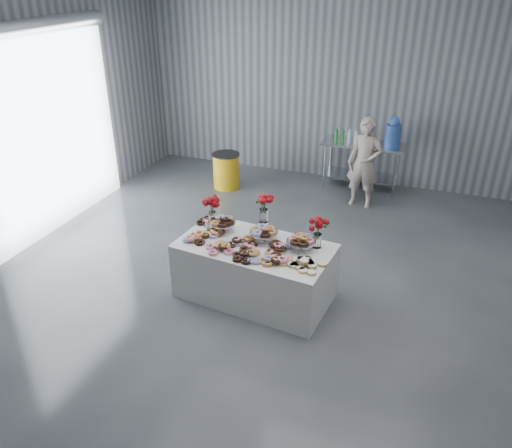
# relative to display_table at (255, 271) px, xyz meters

# --- Properties ---
(ground) EXTENTS (9.00, 9.00, 0.00)m
(ground) POSITION_rel_display_table_xyz_m (0.23, -0.11, -0.38)
(ground) COLOR #373A3E
(ground) RESTS_ON ground
(room_walls) EXTENTS (8.04, 9.04, 4.02)m
(room_walls) POSITION_rel_display_table_xyz_m (-0.04, -0.04, 2.26)
(room_walls) COLOR gray
(room_walls) RESTS_ON ground
(display_table) EXTENTS (1.99, 1.19, 0.75)m
(display_table) POSITION_rel_display_table_xyz_m (0.00, 0.00, 0.00)
(display_table) COLOR white
(display_table) RESTS_ON ground
(prep_table) EXTENTS (1.50, 0.60, 0.90)m
(prep_table) POSITION_rel_display_table_xyz_m (0.64, 3.99, 0.24)
(prep_table) COLOR silver
(prep_table) RESTS_ON ground
(donut_mounds) EXTENTS (1.88, 0.98, 0.09)m
(donut_mounds) POSITION_rel_display_table_xyz_m (-0.00, -0.05, 0.42)
(donut_mounds) COLOR #B88F43
(donut_mounds) RESTS_ON display_table
(cake_stand_left) EXTENTS (0.36, 0.36, 0.17)m
(cake_stand_left) POSITION_rel_display_table_xyz_m (-0.53, 0.21, 0.52)
(cake_stand_left) COLOR silver
(cake_stand_left) RESTS_ON display_table
(cake_stand_mid) EXTENTS (0.36, 0.36, 0.17)m
(cake_stand_mid) POSITION_rel_display_table_xyz_m (0.07, 0.14, 0.52)
(cake_stand_mid) COLOR silver
(cake_stand_mid) RESTS_ON display_table
(cake_stand_right) EXTENTS (0.36, 0.36, 0.17)m
(cake_stand_right) POSITION_rel_display_table_xyz_m (0.56, 0.09, 0.52)
(cake_stand_right) COLOR silver
(cake_stand_right) RESTS_ON display_table
(danish_pile) EXTENTS (0.48, 0.48, 0.11)m
(danish_pile) POSITION_rel_display_table_xyz_m (0.73, -0.23, 0.43)
(danish_pile) COLOR white
(danish_pile) RESTS_ON display_table
(bouquet_left) EXTENTS (0.26, 0.26, 0.42)m
(bouquet_left) POSITION_rel_display_table_xyz_m (-0.72, 0.33, 0.67)
(bouquet_left) COLOR white
(bouquet_left) RESTS_ON display_table
(bouquet_right) EXTENTS (0.26, 0.26, 0.42)m
(bouquet_right) POSITION_rel_display_table_xyz_m (0.73, 0.23, 0.67)
(bouquet_right) COLOR white
(bouquet_right) RESTS_ON display_table
(bouquet_center) EXTENTS (0.26, 0.26, 0.57)m
(bouquet_center) POSITION_rel_display_table_xyz_m (-0.01, 0.35, 0.75)
(bouquet_center) COLOR silver
(bouquet_center) RESTS_ON display_table
(water_jug) EXTENTS (0.28, 0.28, 0.55)m
(water_jug) POSITION_rel_display_table_xyz_m (1.14, 3.99, 0.77)
(water_jug) COLOR #3D6CD2
(water_jug) RESTS_ON prep_table
(drink_bottles) EXTENTS (0.54, 0.08, 0.27)m
(drink_bottles) POSITION_rel_display_table_xyz_m (0.32, 3.89, 0.66)
(drink_bottles) COLOR #268C33
(drink_bottles) RESTS_ON prep_table
(person) EXTENTS (0.60, 0.41, 1.58)m
(person) POSITION_rel_display_table_xyz_m (0.80, 3.25, 0.41)
(person) COLOR #CC8C93
(person) RESTS_ON ground
(trash_barrel) EXTENTS (0.53, 0.53, 0.68)m
(trash_barrel) POSITION_rel_display_table_xyz_m (-1.77, 3.14, -0.03)
(trash_barrel) COLOR yellow
(trash_barrel) RESTS_ON ground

